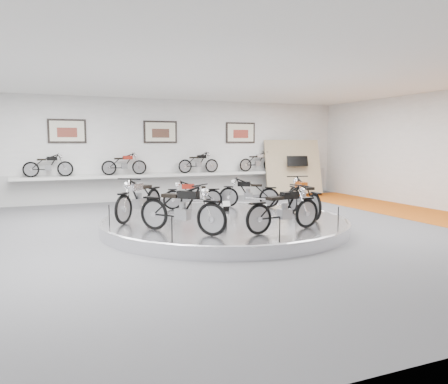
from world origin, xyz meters
name	(u,v)px	position (x,y,z in m)	size (l,w,h in m)	color
floor	(229,232)	(0.00, 0.00, 0.00)	(16.00, 16.00, 0.00)	#535355
ceiling	(229,73)	(0.00, 0.00, 4.00)	(16.00, 16.00, 0.00)	white
wall_back	(161,150)	(0.00, 7.00, 2.00)	(16.00, 16.00, 0.00)	white
orange_carpet_strip	(426,215)	(6.80, 0.00, 0.01)	(2.40, 12.60, 0.01)	#C06C1B
dado_band	(161,186)	(0.00, 6.98, 0.55)	(15.68, 0.04, 1.10)	#BCBCBA
display_platform	(225,224)	(0.00, 0.30, 0.15)	(6.40, 6.40, 0.30)	silver
platform_rim	(225,219)	(0.00, 0.30, 0.27)	(6.40, 6.40, 0.10)	#B2B2BA
shelf	(163,175)	(0.00, 6.70, 1.00)	(11.00, 0.55, 0.10)	silver
poster_left	(67,131)	(-3.50, 6.96, 2.70)	(1.35, 0.06, 0.88)	silver
poster_center	(160,132)	(0.00, 6.96, 2.70)	(1.35, 0.06, 0.88)	silver
poster_right	(241,133)	(3.50, 6.96, 2.70)	(1.35, 0.06, 0.88)	silver
display_panel	(293,167)	(5.60, 6.10, 1.25)	(2.40, 0.12, 2.40)	tan
shelf_bike_a	(48,167)	(-4.20, 6.70, 1.42)	(1.22, 0.42, 0.73)	black
shelf_bike_b	(124,165)	(-1.50, 6.70, 1.42)	(1.22, 0.42, 0.73)	maroon
shelf_bike_c	(199,164)	(1.50, 6.70, 1.42)	(1.22, 0.42, 0.73)	black
shelf_bike_d	(258,163)	(4.20, 6.70, 1.42)	(1.22, 0.42, 0.73)	#ADADB2
bike_a	(249,192)	(1.43, 1.81, 0.76)	(1.57, 0.55, 0.92)	black
bike_b	(193,195)	(-0.28, 2.12, 0.74)	(1.50, 0.53, 0.88)	maroon
bike_c	(139,198)	(-2.10, 1.00, 0.85)	(1.88, 0.66, 1.11)	#ADADB2
bike_d	(182,208)	(-1.59, -1.09, 0.85)	(1.87, 0.66, 1.10)	black
bike_e	(284,209)	(0.56, -1.78, 0.82)	(1.75, 0.62, 1.03)	black
bike_f	(304,197)	(2.09, -0.20, 0.83)	(1.81, 0.64, 1.07)	#AB440F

